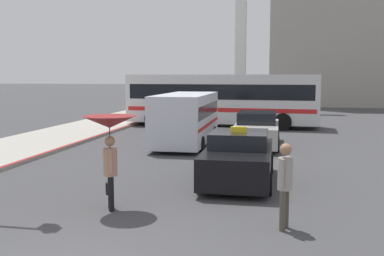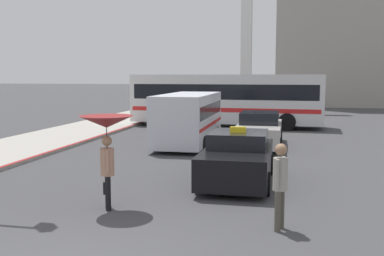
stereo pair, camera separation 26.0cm
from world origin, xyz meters
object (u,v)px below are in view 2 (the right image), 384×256
at_px(pedestrian_with_umbrella, 107,132).
at_px(taxi, 238,159).
at_px(ambulance_van, 189,117).
at_px(pedestrian_man, 280,180).
at_px(sedan_red, 259,130).
at_px(city_bus, 226,98).

bearing_deg(pedestrian_with_umbrella, taxi, -63.88).
height_order(ambulance_van, pedestrian_man, ambulance_van).
distance_m(sedan_red, pedestrian_man, 10.58).
distance_m(taxi, sedan_red, 6.75).
distance_m(ambulance_van, pedestrian_with_umbrella, 9.73).
bearing_deg(city_bus, pedestrian_with_umbrella, -177.95).
xyz_separation_m(city_bus, pedestrian_with_umbrella, (-0.38, -17.12, 0.06)).
relative_size(city_bus, pedestrian_man, 6.63).
relative_size(sedan_red, pedestrian_man, 2.68).
distance_m(sedan_red, city_bus, 7.66).
bearing_deg(pedestrian_man, taxi, -144.54).
xyz_separation_m(city_bus, pedestrian_man, (3.43, -17.72, -0.71)).
height_order(pedestrian_with_umbrella, pedestrian_man, pedestrian_with_umbrella).
height_order(sedan_red, pedestrian_man, pedestrian_man).
distance_m(taxi, pedestrian_man, 3.98).
relative_size(taxi, pedestrian_with_umbrella, 1.90).
xyz_separation_m(taxi, pedestrian_man, (1.22, -3.78, 0.33)).
relative_size(taxi, ambulance_van, 0.70).
xyz_separation_m(sedan_red, ambulance_van, (-3.04, -0.21, 0.56)).
distance_m(sedan_red, pedestrian_with_umbrella, 10.36).
xyz_separation_m(ambulance_van, pedestrian_man, (4.07, -10.31, -0.23)).
bearing_deg(pedestrian_with_umbrella, pedestrian_man, -123.74).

